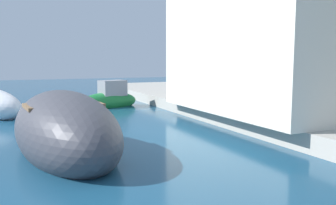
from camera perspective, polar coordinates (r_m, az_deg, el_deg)
The scene contains 2 objects.
moored_boat_1 at distance 8.82m, azimuth -16.44°, elevation -4.40°, with size 2.65×5.48×1.94m.
moored_boat_6 at distance 17.03m, azimuth -9.52°, elevation 0.53°, with size 3.24×1.82×1.48m.
Camera 1 is at (3.66, -4.16, 2.20)m, focal length 37.59 mm.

